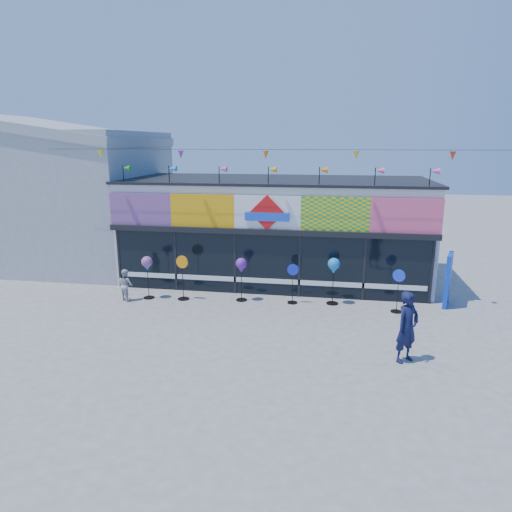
% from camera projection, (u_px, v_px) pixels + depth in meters
% --- Properties ---
extents(ground, '(80.00, 80.00, 0.00)m').
position_uv_depth(ground, '(251.00, 331.00, 13.79)').
color(ground, slate).
rests_on(ground, ground).
extents(kite_shop, '(16.00, 5.70, 5.31)m').
position_uv_depth(kite_shop, '(276.00, 229.00, 18.98)').
color(kite_shop, silver).
rests_on(kite_shop, ground).
extents(neighbour_building, '(8.18, 7.20, 6.87)m').
position_uv_depth(neighbour_building, '(66.00, 194.00, 21.31)').
color(neighbour_building, '#A5A7AA').
rests_on(neighbour_building, ground).
extents(blue_sign, '(0.42, 0.93, 1.86)m').
position_uv_depth(blue_sign, '(448.00, 280.00, 15.71)').
color(blue_sign, '#0D39C4').
rests_on(blue_sign, ground).
extents(spinner_0, '(0.40, 0.40, 1.57)m').
position_uv_depth(spinner_0, '(147.00, 265.00, 16.39)').
color(spinner_0, black).
rests_on(spinner_0, ground).
extents(spinner_1, '(0.46, 0.42, 1.63)m').
position_uv_depth(spinner_1, '(183.00, 276.00, 16.35)').
color(spinner_1, black).
rests_on(spinner_1, ground).
extents(spinner_2, '(0.40, 0.40, 1.58)m').
position_uv_depth(spinner_2, '(241.00, 267.00, 16.14)').
color(spinner_2, black).
rests_on(spinner_2, ground).
extents(spinner_3, '(0.40, 0.36, 1.42)m').
position_uv_depth(spinner_3, '(293.00, 283.00, 15.99)').
color(spinner_3, black).
rests_on(spinner_3, ground).
extents(spinner_4, '(0.42, 0.42, 1.67)m').
position_uv_depth(spinner_4, '(334.00, 267.00, 15.77)').
color(spinner_4, black).
rests_on(spinner_4, ground).
extents(spinner_5, '(0.39, 0.38, 1.48)m').
position_uv_depth(spinner_5, '(398.00, 290.00, 15.13)').
color(spinner_5, black).
rests_on(spinner_5, ground).
extents(adult_man, '(0.81, 0.79, 1.88)m').
position_uv_depth(adult_man, '(407.00, 327.00, 11.66)').
color(adult_man, '#121638').
rests_on(adult_man, ground).
extents(child, '(0.65, 0.55, 1.16)m').
position_uv_depth(child, '(126.00, 285.00, 16.34)').
color(child, '#BABABA').
rests_on(child, ground).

